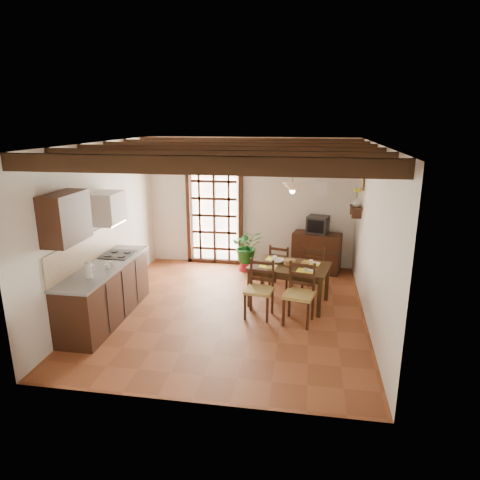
% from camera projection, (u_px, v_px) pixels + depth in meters
% --- Properties ---
extents(ground_plane, '(5.00, 5.00, 0.00)m').
position_uv_depth(ground_plane, '(231.00, 310.00, 7.33)').
color(ground_plane, brown).
extents(room_shell, '(4.52, 5.02, 2.81)m').
position_uv_depth(room_shell, '(230.00, 207.00, 6.83)').
color(room_shell, silver).
rests_on(room_shell, ground_plane).
extents(ceiling_beams, '(4.50, 4.34, 0.20)m').
position_uv_depth(ceiling_beams, '(230.00, 151.00, 6.59)').
color(ceiling_beams, black).
rests_on(ceiling_beams, room_shell).
extents(french_door, '(1.26, 0.11, 2.32)m').
position_uv_depth(french_door, '(214.00, 212.00, 9.45)').
color(french_door, white).
rests_on(french_door, ground_plane).
extents(kitchen_counter, '(0.64, 2.25, 1.38)m').
position_uv_depth(kitchen_counter, '(105.00, 291.00, 6.93)').
color(kitchen_counter, black).
rests_on(kitchen_counter, ground_plane).
extents(upper_cabinet, '(0.35, 0.80, 0.70)m').
position_uv_depth(upper_cabinet, '(65.00, 218.00, 5.91)').
color(upper_cabinet, black).
rests_on(upper_cabinet, room_shell).
extents(range_hood, '(0.38, 0.60, 0.54)m').
position_uv_depth(range_hood, '(109.00, 208.00, 7.12)').
color(range_hood, white).
rests_on(range_hood, room_shell).
extents(counter_items, '(0.50, 1.43, 0.25)m').
position_uv_depth(counter_items, '(105.00, 261.00, 6.88)').
color(counter_items, black).
rests_on(counter_items, kitchen_counter).
extents(dining_table, '(1.47, 1.10, 0.72)m').
position_uv_depth(dining_table, '(290.00, 270.00, 7.45)').
color(dining_table, '#312010').
rests_on(dining_table, ground_plane).
extents(chair_near_left, '(0.49, 0.47, 0.94)m').
position_uv_depth(chair_near_left, '(259.00, 300.00, 7.05)').
color(chair_near_left, '#AE954A').
rests_on(chair_near_left, ground_plane).
extents(chair_near_right, '(0.53, 0.51, 0.98)m').
position_uv_depth(chair_near_right, '(299.00, 305.00, 6.82)').
color(chair_near_right, '#AE954A').
rests_on(chair_near_right, ground_plane).
extents(chair_far_left, '(0.49, 0.48, 0.87)m').
position_uv_depth(chair_far_left, '(281.00, 274.00, 8.27)').
color(chair_far_left, '#AE954A').
rests_on(chair_far_left, ground_plane).
extents(chair_far_right, '(0.54, 0.53, 0.94)m').
position_uv_depth(chair_far_right, '(315.00, 277.00, 8.04)').
color(chair_far_right, '#AE954A').
rests_on(chair_far_right, ground_plane).
extents(table_setting, '(0.96, 0.64, 0.09)m').
position_uv_depth(table_setting, '(290.00, 265.00, 7.43)').
color(table_setting, yellow).
rests_on(table_setting, dining_table).
extents(table_bowl, '(0.28, 0.28, 0.05)m').
position_uv_depth(table_bowl, '(277.00, 261.00, 7.54)').
color(table_bowl, white).
rests_on(table_bowl, dining_table).
extents(sideboard, '(1.07, 0.64, 0.85)m').
position_uv_depth(sideboard, '(316.00, 252.00, 9.11)').
color(sideboard, black).
rests_on(sideboard, ground_plane).
extents(crt_tv, '(0.50, 0.48, 0.36)m').
position_uv_depth(crt_tv, '(318.00, 225.00, 8.93)').
color(crt_tv, black).
rests_on(crt_tv, sideboard).
extents(fuse_box, '(0.25, 0.03, 0.32)m').
position_uv_depth(fuse_box, '(321.00, 189.00, 8.98)').
color(fuse_box, white).
rests_on(fuse_box, room_shell).
extents(plant_pot, '(0.37, 0.37, 0.23)m').
position_uv_depth(plant_pot, '(247.00, 265.00, 9.27)').
color(plant_pot, maroon).
rests_on(plant_pot, ground_plane).
extents(potted_plant, '(1.98, 1.82, 1.85)m').
position_uv_depth(potted_plant, '(247.00, 245.00, 9.14)').
color(potted_plant, '#144C19').
rests_on(potted_plant, ground_plane).
extents(wall_shelf, '(0.20, 0.42, 0.20)m').
position_uv_depth(wall_shelf, '(356.00, 209.00, 8.11)').
color(wall_shelf, black).
rests_on(wall_shelf, room_shell).
extents(shelf_vase, '(0.15, 0.15, 0.15)m').
position_uv_depth(shelf_vase, '(356.00, 202.00, 8.07)').
color(shelf_vase, '#B2BFB2').
rests_on(shelf_vase, wall_shelf).
extents(shelf_flowers, '(0.14, 0.14, 0.36)m').
position_uv_depth(shelf_flowers, '(357.00, 191.00, 8.02)').
color(shelf_flowers, yellow).
rests_on(shelf_flowers, shelf_vase).
extents(framed_picture, '(0.03, 0.32, 0.32)m').
position_uv_depth(framed_picture, '(363.00, 181.00, 7.95)').
color(framed_picture, brown).
rests_on(framed_picture, room_shell).
extents(pendant_lamp, '(0.36, 0.36, 0.84)m').
position_uv_depth(pendant_lamp, '(293.00, 186.00, 7.15)').
color(pendant_lamp, black).
rests_on(pendant_lamp, room_shell).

